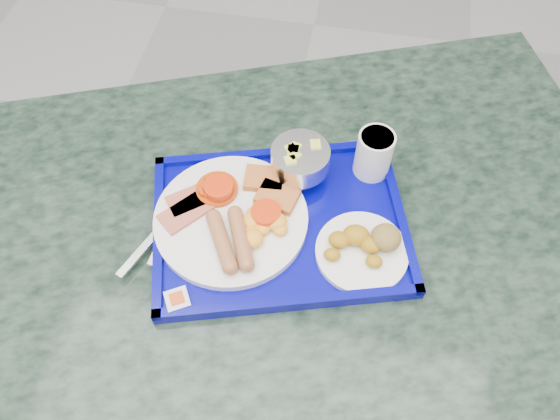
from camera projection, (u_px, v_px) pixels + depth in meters
name	position (u px, v px, depth m)	size (l,w,h in m)	color
table	(300.00, 269.00, 1.10)	(1.38, 1.16, 0.73)	slate
tray	(280.00, 225.00, 0.93)	(0.49, 0.42, 0.03)	#020382
main_plate	(235.00, 217.00, 0.92)	(0.26, 0.26, 0.04)	white
bread_plate	(365.00, 247.00, 0.88)	(0.15, 0.15, 0.05)	white
fruit_bowl	(300.00, 159.00, 0.94)	(0.10, 0.10, 0.07)	silver
juice_cup	(374.00, 153.00, 0.95)	(0.06, 0.06, 0.09)	white
spoon	(170.00, 206.00, 0.94)	(0.03, 0.16, 0.01)	silver
knife	(156.00, 233.00, 0.91)	(0.01, 0.19, 0.00)	silver
jam_packet	(177.00, 300.00, 0.84)	(0.05, 0.05, 0.01)	white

